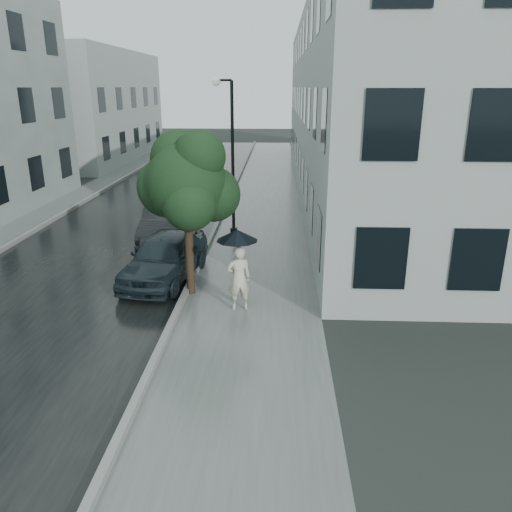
{
  "coord_description": "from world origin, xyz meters",
  "views": [
    {
      "loc": [
        0.9,
        -9.56,
        5.37
      ],
      "look_at": [
        0.36,
        2.41,
        1.3
      ],
      "focal_mm": 35.0,
      "sensor_mm": 36.0,
      "label": 1
    }
  ],
  "objects_px": {
    "pedestrian": "(239,278)",
    "car_far": "(171,221)",
    "street_tree": "(187,182)",
    "car_near": "(165,257)",
    "lamp_post": "(229,148)"
  },
  "relations": [
    {
      "from": "car_near",
      "to": "lamp_post",
      "type": "bearing_deg",
      "value": 83.2
    },
    {
      "from": "street_tree",
      "to": "car_far",
      "type": "xyz_separation_m",
      "value": [
        -1.53,
        4.64,
        -2.26
      ]
    },
    {
      "from": "lamp_post",
      "to": "car_far",
      "type": "bearing_deg",
      "value": -146.3
    },
    {
      "from": "pedestrian",
      "to": "lamp_post",
      "type": "height_order",
      "value": "lamp_post"
    },
    {
      "from": "pedestrian",
      "to": "street_tree",
      "type": "height_order",
      "value": "street_tree"
    },
    {
      "from": "pedestrian",
      "to": "lamp_post",
      "type": "xyz_separation_m",
      "value": [
        -0.9,
        7.0,
        2.4
      ]
    },
    {
      "from": "lamp_post",
      "to": "car_far",
      "type": "relative_size",
      "value": 1.19
    },
    {
      "from": "street_tree",
      "to": "lamp_post",
      "type": "distance_m",
      "value": 5.95
    },
    {
      "from": "pedestrian",
      "to": "lamp_post",
      "type": "relative_size",
      "value": 0.29
    },
    {
      "from": "lamp_post",
      "to": "car_far",
      "type": "distance_m",
      "value": 3.43
    },
    {
      "from": "pedestrian",
      "to": "car_far",
      "type": "relative_size",
      "value": 0.35
    },
    {
      "from": "street_tree",
      "to": "car_far",
      "type": "bearing_deg",
      "value": 108.19
    },
    {
      "from": "pedestrian",
      "to": "street_tree",
      "type": "xyz_separation_m",
      "value": [
        -1.4,
        1.08,
        2.21
      ]
    },
    {
      "from": "lamp_post",
      "to": "car_near",
      "type": "bearing_deg",
      "value": -104.34
    },
    {
      "from": "car_near",
      "to": "car_far",
      "type": "distance_m",
      "value": 3.78
    }
  ]
}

